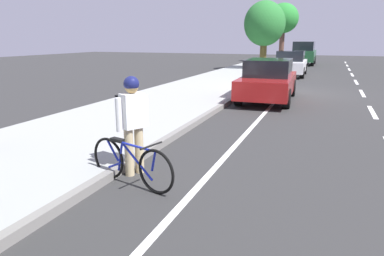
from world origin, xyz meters
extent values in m
plane|color=#2F2F2F|center=(0.00, 0.00, 0.00)|extent=(73.26, 73.26, 0.00)
cube|color=#9B9F9C|center=(3.73, 0.00, 0.07)|extent=(3.97, 45.79, 0.15)
cube|color=gray|center=(1.67, 0.00, 0.07)|extent=(0.16, 45.79, 0.15)
cube|color=white|center=(-2.95, -21.79, 0.00)|extent=(0.14, 2.20, 0.01)
cube|color=white|center=(-2.95, -17.59, 0.00)|extent=(0.14, 2.20, 0.01)
cube|color=white|center=(-2.95, -13.39, 0.00)|extent=(0.14, 2.20, 0.01)
cube|color=white|center=(-2.95, -9.19, 0.00)|extent=(0.14, 2.20, 0.01)
cube|color=white|center=(-2.95, -4.99, 0.00)|extent=(0.14, 2.20, 0.01)
cube|color=white|center=(-2.95, -0.79, 0.00)|extent=(0.14, 2.20, 0.01)
cube|color=white|center=(-2.95, 3.41, 0.00)|extent=(0.14, 2.20, 0.01)
cube|color=white|center=(0.20, 0.00, 0.00)|extent=(0.12, 45.79, 0.01)
cube|color=#1E512D|center=(0.66, -17.27, 0.78)|extent=(1.91, 4.70, 0.90)
cube|color=black|center=(0.66, -17.27, 1.61)|extent=(1.68, 3.10, 0.76)
cylinder|color=black|center=(1.54, -15.81, 0.38)|extent=(0.22, 0.76, 0.76)
cylinder|color=black|center=(-0.21, -15.81, 0.38)|extent=(0.22, 0.76, 0.76)
cylinder|color=black|center=(1.54, -18.73, 0.38)|extent=(0.22, 0.76, 0.76)
cylinder|color=black|center=(-0.21, -18.72, 0.38)|extent=(0.22, 0.76, 0.76)
cube|color=white|center=(0.71, -7.14, 0.60)|extent=(1.83, 4.43, 0.64)
cube|color=black|center=(0.71, -7.14, 1.22)|extent=(1.58, 2.13, 0.60)
cylinder|color=black|center=(1.50, -5.76, 0.33)|extent=(0.23, 0.66, 0.66)
cylinder|color=black|center=(-0.12, -5.79, 0.33)|extent=(0.23, 0.66, 0.66)
cylinder|color=black|center=(1.54, -8.49, 0.33)|extent=(0.23, 0.66, 0.66)
cylinder|color=black|center=(-0.07, -8.52, 0.33)|extent=(0.23, 0.66, 0.66)
cube|color=maroon|center=(0.52, 2.42, 0.60)|extent=(1.91, 4.46, 0.64)
cube|color=black|center=(0.52, 2.42, 1.22)|extent=(1.62, 2.15, 0.60)
cylinder|color=black|center=(1.28, 3.81, 0.33)|extent=(0.24, 0.67, 0.66)
cylinder|color=black|center=(-0.34, 3.75, 0.33)|extent=(0.24, 0.67, 0.66)
cylinder|color=black|center=(1.38, 1.08, 0.33)|extent=(0.24, 0.67, 0.66)
cylinder|color=black|center=(-0.24, 1.03, 0.33)|extent=(0.24, 0.67, 0.66)
torus|color=black|center=(0.70, 11.27, 0.35)|extent=(0.68, 0.22, 0.69)
torus|color=black|center=(1.70, 11.00, 0.35)|extent=(0.68, 0.22, 0.69)
cylinder|color=#1926A5|center=(1.07, 11.17, 0.43)|extent=(0.63, 0.20, 0.51)
cylinder|color=#1926A5|center=(1.43, 11.07, 0.43)|extent=(0.14, 0.07, 0.48)
cylinder|color=#1926A5|center=(1.12, 11.15, 0.67)|extent=(0.71, 0.22, 0.05)
cylinder|color=#1926A5|center=(1.54, 11.04, 0.27)|extent=(0.35, 0.13, 0.19)
cylinder|color=#1926A5|center=(1.59, 11.03, 0.50)|extent=(0.26, 0.10, 0.33)
cylinder|color=#1926A5|center=(0.74, 11.26, 0.51)|extent=(0.12, 0.06, 0.34)
cube|color=black|center=(1.48, 11.06, 0.70)|extent=(0.26, 0.16, 0.05)
cylinder|color=black|center=(0.77, 11.25, 0.74)|extent=(0.15, 0.45, 0.03)
cylinder|color=#C6B284|center=(1.45, 10.77, 0.41)|extent=(0.15, 0.15, 0.82)
cylinder|color=#C6B284|center=(1.35, 10.59, 0.41)|extent=(0.15, 0.15, 0.82)
cube|color=white|center=(1.40, 10.68, 1.10)|extent=(0.38, 0.44, 0.58)
cylinder|color=white|center=(1.52, 10.91, 1.07)|extent=(0.10, 0.10, 0.55)
cylinder|color=white|center=(1.28, 10.45, 1.07)|extent=(0.10, 0.10, 0.55)
sphere|color=tan|center=(1.40, 10.68, 1.51)|extent=(0.23, 0.23, 0.23)
sphere|color=navy|center=(1.40, 10.68, 1.55)|extent=(0.26, 0.26, 0.26)
cube|color=black|center=(1.58, 10.59, 1.12)|extent=(0.30, 0.35, 0.44)
cylinder|color=brown|center=(2.97, -20.19, 1.74)|extent=(0.47, 0.47, 3.18)
ellipsoid|color=#2A8633|center=(2.97, -20.19, 4.12)|extent=(2.87, 2.87, 2.79)
cylinder|color=brown|center=(2.97, -10.25, 1.31)|extent=(0.47, 0.47, 2.33)
ellipsoid|color=#2B7732|center=(2.97, -10.25, 3.26)|extent=(2.87, 2.87, 3.10)
cylinder|color=red|center=(2.10, -11.73, 0.50)|extent=(0.22, 0.22, 0.70)
sphere|color=red|center=(2.10, -11.73, 0.89)|extent=(0.20, 0.20, 0.20)
camera|label=1|loc=(-1.56, 15.64, 2.26)|focal=33.04mm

